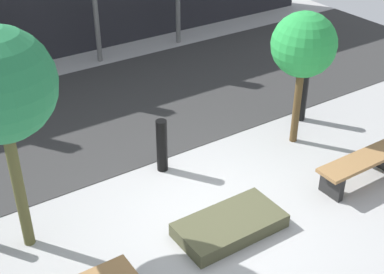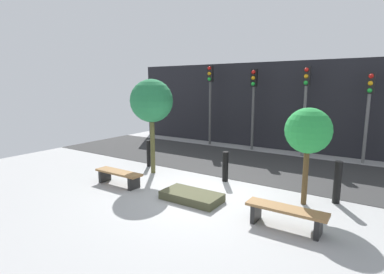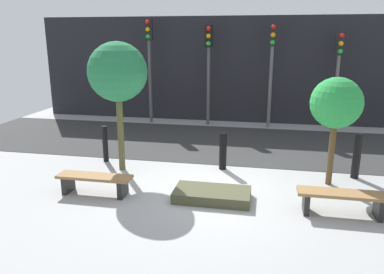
# 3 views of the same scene
# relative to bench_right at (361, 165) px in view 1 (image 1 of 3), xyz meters

# --- Properties ---
(ground_plane) EXTENTS (18.00, 18.00, 0.00)m
(ground_plane) POSITION_rel_bench_right_xyz_m (-2.50, 0.72, -0.32)
(ground_plane) COLOR #9D9D9D
(road_strip) EXTENTS (18.00, 4.34, 0.01)m
(road_strip) POSITION_rel_bench_right_xyz_m (-2.50, 4.51, -0.32)
(road_strip) COLOR #303030
(road_strip) RESTS_ON ground
(bench_right) EXTENTS (1.66, 0.43, 0.46)m
(bench_right) POSITION_rel_bench_right_xyz_m (0.00, 0.00, 0.00)
(bench_right) COLOR black
(bench_right) RESTS_ON ground
(planter_bed) EXTENTS (1.57, 0.81, 0.21)m
(planter_bed) POSITION_rel_bench_right_xyz_m (-2.50, 0.20, -0.22)
(planter_bed) COLOR #46462F
(planter_bed) RESTS_ON ground
(tree_behind_right_bench) EXTENTS (1.12, 1.12, 2.44)m
(tree_behind_right_bench) POSITION_rel_bench_right_xyz_m (0.00, 1.56, 1.54)
(tree_behind_right_bench) COLOR #513C21
(tree_behind_right_bench) RESTS_ON ground
(bollard_left) EXTENTS (0.19, 0.19, 0.95)m
(bollard_left) POSITION_rel_bench_right_xyz_m (-2.50, 2.09, 0.15)
(bollard_left) COLOR black
(bollard_left) RESTS_ON ground
(bollard_center) EXTENTS (0.18, 0.18, 1.09)m
(bollard_center) POSITION_rel_bench_right_xyz_m (0.67, 2.09, 0.22)
(bollard_center) COLOR black
(bollard_center) RESTS_ON ground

